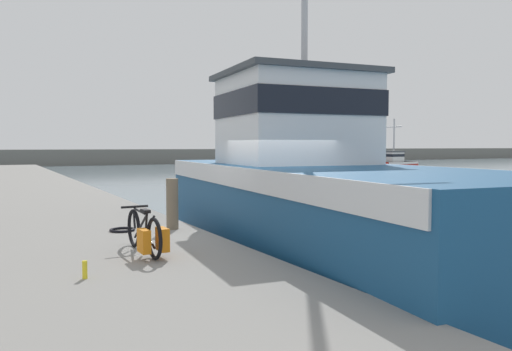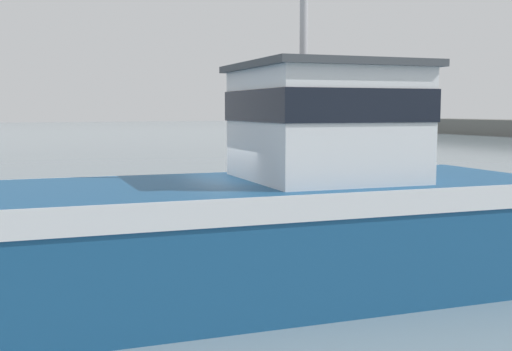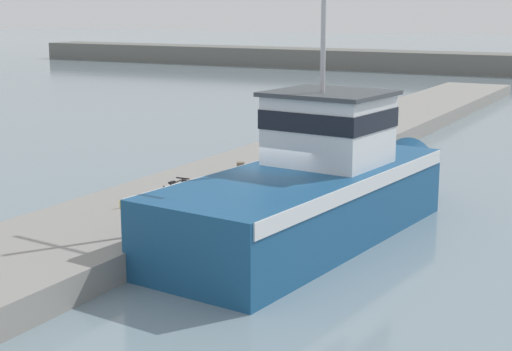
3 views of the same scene
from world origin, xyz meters
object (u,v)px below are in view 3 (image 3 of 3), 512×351
fishing_boat_main (315,186)px  bicycle_touring (171,195)px  mooring_post (241,178)px  water_bottle_by_bike (121,204)px

fishing_boat_main → bicycle_touring: bearing=-155.3°
bicycle_touring → mooring_post: 2.38m
fishing_boat_main → mooring_post: 2.92m
bicycle_touring → water_bottle_by_bike: bicycle_touring is taller
fishing_boat_main → mooring_post: (-2.81, 0.76, -0.24)m
fishing_boat_main → bicycle_touring: (-3.93, -1.34, -0.43)m
fishing_boat_main → bicycle_touring: fishing_boat_main is taller
bicycle_touring → fishing_boat_main: bearing=17.5°
fishing_boat_main → water_bottle_by_bike: fishing_boat_main is taller
bicycle_touring → water_bottle_by_bike: (-1.07, -0.97, -0.20)m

